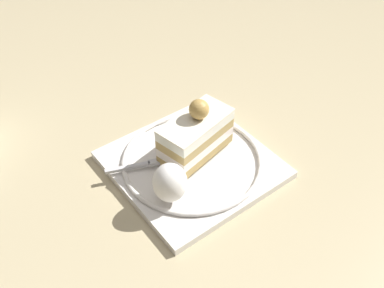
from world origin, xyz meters
name	(u,v)px	position (x,y,z in m)	size (l,w,h in m)	color
ground_plane	(182,176)	(0.00, 0.00, 0.00)	(2.40, 2.40, 0.00)	tan
dessert_plate	(192,163)	(0.02, 0.01, 0.01)	(0.24, 0.24, 0.02)	white
cake_slice	(196,134)	(0.04, 0.02, 0.05)	(0.13, 0.09, 0.09)	tan
whipped_cream_dollop	(170,183)	(-0.04, -0.04, 0.05)	(0.05, 0.05, 0.06)	white
fork	(144,164)	(-0.04, 0.03, 0.02)	(0.11, 0.04, 0.00)	silver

